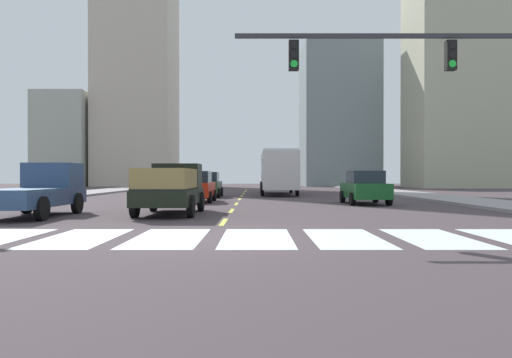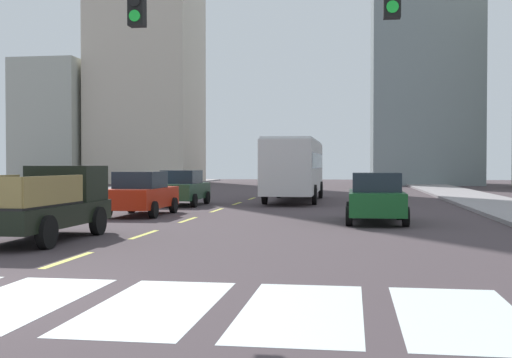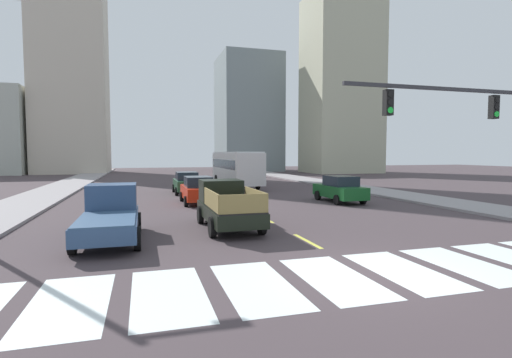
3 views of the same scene
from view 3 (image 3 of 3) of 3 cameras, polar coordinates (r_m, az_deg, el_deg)
name	(u,v)px [view 3 (image 3 of 3)]	position (r m, az deg, el deg)	size (l,w,h in m)	color
ground_plane	(369,274)	(10.98, 16.28, -13.24)	(160.00, 160.00, 0.00)	#44393D
sidewalk_right	(382,192)	(32.70, 18.09, -1.85)	(3.74, 110.00, 0.15)	gray
sidewalk_left	(24,204)	(27.89, -30.92, -3.15)	(3.74, 110.00, 0.15)	gray
crosswalk_stripe_1	(69,304)	(9.50, -25.84, -16.17)	(1.64, 3.73, 0.01)	silver
crosswalk_stripe_2	(169,294)	(9.38, -12.71, -16.12)	(1.64, 3.73, 0.01)	silver
crosswalk_stripe_3	(256,285)	(9.72, 0.05, -15.31)	(1.64, 3.73, 0.01)	silver
crosswalk_stripe_4	(334,277)	(10.47, 11.34, -13.97)	(1.64, 3.73, 0.01)	silver
crosswalk_stripe_5	(402,270)	(11.55, 20.72, -12.45)	(1.64, 3.73, 0.01)	silver
crosswalk_stripe_6	(464,264)	(12.87, 28.25, -10.98)	(1.64, 3.73, 0.01)	silver
lane_dash_0	(307,241)	(14.39, 7.55, -9.02)	(0.16, 2.40, 0.01)	#D3CE48
lane_dash_1	(265,219)	(18.98, 1.38, -5.86)	(0.16, 2.40, 0.01)	#D3CE48
lane_dash_2	(240,205)	(23.73, -2.31, -3.91)	(0.16, 2.40, 0.01)	#D3CE48
lane_dash_3	(224,197)	(28.57, -4.75, -2.61)	(0.16, 2.40, 0.01)	#D3CE48
lane_dash_4	(212,190)	(33.46, -6.48, -1.68)	(0.16, 2.40, 0.01)	#D3CE48
lane_dash_5	(203,186)	(38.37, -7.77, -0.99)	(0.16, 2.40, 0.01)	#D3CE48
lane_dash_6	(196,182)	(43.31, -8.76, -0.46)	(0.16, 2.40, 0.01)	#D3CE48
lane_dash_7	(191,179)	(48.26, -9.55, -0.03)	(0.16, 2.40, 0.01)	#D3CE48
pickup_stakebed	(227,205)	(16.89, -4.35, -3.87)	(2.18, 5.20, 1.96)	black
pickup_dark	(110,214)	(15.42, -20.64, -4.89)	(2.18, 5.20, 1.96)	navy
city_bus	(236,166)	(36.44, -2.97, 1.86)	(2.72, 10.80, 3.32)	silver
sedan_near_left	(340,189)	(25.90, 12.21, -1.44)	(2.02, 4.40, 1.72)	#165423
sedan_near_right	(187,183)	(31.17, -10.17, -0.54)	(2.02, 4.40, 1.72)	#22482D
sedan_mid	(198,190)	(24.93, -8.52, -1.60)	(2.02, 4.40, 1.72)	red
block_mid_left	(341,86)	(66.89, 12.40, 13.27)	(11.22, 9.22, 28.58)	#B3B296
block_mid_right	(248,114)	(71.78, -1.21, 9.50)	(10.39, 11.55, 20.63)	gray
block_low_left	(1,131)	(69.30, -33.38, 5.92)	(7.13, 7.89, 13.01)	#ABB0A4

